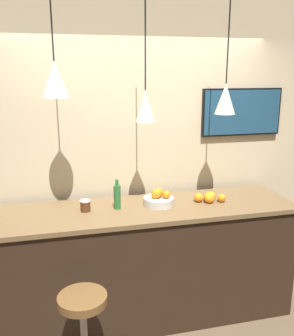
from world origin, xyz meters
The scene contains 11 objects.
back_wall centered at (0.00, 1.15, 1.45)m, with size 8.00×0.06×2.90m.
service_counter centered at (0.00, 0.69, 0.53)m, with size 2.62×0.71×1.06m.
bar_stool centered at (-0.62, 0.03, 0.47)m, with size 0.39×0.39×0.71m.
fruit_bowl centered at (0.11, 0.71, 1.12)m, with size 0.27×0.27×0.16m.
orange_pile centered at (0.57, 0.70, 1.10)m, with size 0.28×0.17×0.08m.
juice_bottle centered at (-0.25, 0.72, 1.17)m, with size 0.06×0.06×0.26m.
spread_jar centered at (-0.52, 0.72, 1.11)m, with size 0.09×0.09×0.10m.
pendant_lamp_left centered at (-0.71, 0.74, 2.14)m, with size 0.22×0.22×0.80m.
pendant_lamp_middle centered at (0.00, 0.74, 1.93)m, with size 0.17×0.17×1.01m.
pendant_lamp_right centered at (0.71, 0.74, 1.97)m, with size 0.18×0.18×0.97m.
mounted_tv centered at (1.06, 1.10, 1.81)m, with size 0.83×0.04×0.46m.
Camera 1 is at (-0.73, -2.27, 2.20)m, focal length 40.00 mm.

